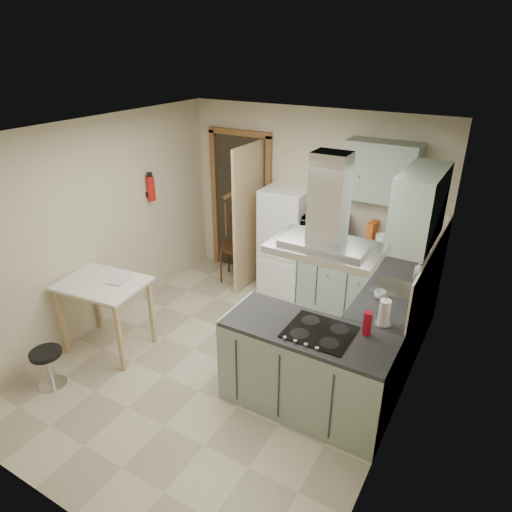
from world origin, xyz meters
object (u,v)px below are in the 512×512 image
Objects in this scene: fridge at (286,241)px; drop_leaf_table at (107,315)px; bentwood_chair at (236,247)px; stool at (49,368)px; microwave at (325,228)px; peninsula at (307,369)px; extractor_hood at (326,248)px.

fridge reaches higher than drop_leaf_table.
bentwood_chair is 2.45× the size of stool.
drop_leaf_table is 2.19m from bentwood_chair.
microwave is (0.56, -0.04, 0.31)m from fridge.
peninsula is 2.76m from bentwood_chair.
fridge is at bearing 68.72° from stool.
bentwood_chair is at bearing 162.38° from microwave.
bentwood_chair reaches higher than drop_leaf_table.
extractor_hood is at bearing -58.18° from bentwood_chair.
fridge is at bearing 121.74° from peninsula.
bentwood_chair is at bearing 136.32° from peninsula.
fridge is 2.57m from extractor_hood.
drop_leaf_table is 2.17× the size of stool.
microwave is (1.33, 0.04, 0.55)m from bentwood_chair.
microwave is (1.74, 2.98, 0.85)m from stool.
peninsula is at bearing 23.38° from stool.
drop_leaf_table is at bearing -174.01° from extractor_hood.
microwave is (1.68, 2.20, 0.64)m from drop_leaf_table.
peninsula is at bearing 180.00° from extractor_hood.
extractor_hood reaches higher than fridge.
bentwood_chair is at bearing 74.23° from drop_leaf_table.
fridge is 3.56× the size of stool.
extractor_hood reaches higher than bentwood_chair.
peninsula is 1.70× the size of drop_leaf_table.
stool is (-0.05, -0.78, -0.22)m from drop_leaf_table.
peninsula reaches higher than drop_leaf_table.
fridge reaches higher than bentwood_chair.
stool is at bearing -113.76° from bentwood_chair.
drop_leaf_table is 0.81m from stool.
fridge is at bearing 156.84° from microwave.
peninsula is at bearing -58.26° from fridge.
stool is (-1.18, -3.02, -0.54)m from fridge.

